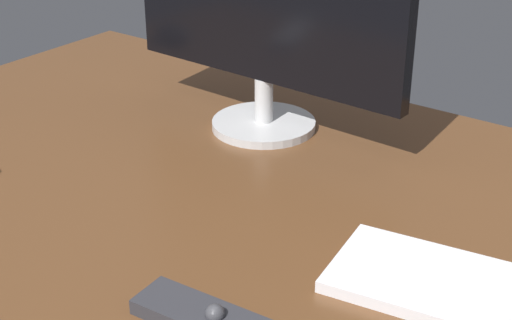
{
  "coord_description": "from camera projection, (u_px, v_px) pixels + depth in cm",
  "views": [
    {
      "loc": [
        61.47,
        -79.33,
        54.12
      ],
      "look_at": [
        5.85,
        -3.38,
        8.0
      ],
      "focal_mm": 54.01,
      "sensor_mm": 36.0,
      "label": 1
    }
  ],
  "objects": [
    {
      "name": "keyboard",
      "position": [
        482.0,
        296.0,
        0.86
      ],
      "size": [
        36.0,
        19.22,
        1.49
      ],
      "primitive_type": "cube",
      "rotation": [
        0.0,
        0.0,
        0.15
      ],
      "color": "white",
      "rests_on": "desk"
    },
    {
      "name": "media_remote",
      "position": [
        201.0,
        317.0,
        0.82
      ],
      "size": [
        15.47,
        6.54,
        3.19
      ],
      "rotation": [
        0.0,
        0.0,
        0.07
      ],
      "color": "#2D2D33",
      "rests_on": "desk"
    },
    {
      "name": "desk",
      "position": [
        238.0,
        184.0,
        1.13
      ],
      "size": [
        140.0,
        84.0,
        2.0
      ],
      "primitive_type": "cube",
      "color": "brown",
      "rests_on": "ground"
    }
  ]
}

